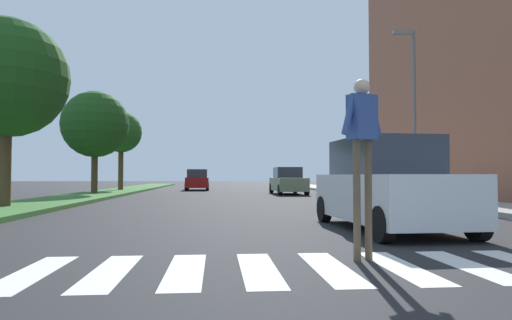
{
  "coord_description": "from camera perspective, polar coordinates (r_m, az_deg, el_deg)",
  "views": [
    {
      "loc": [
        -0.98,
        1.08,
        1.16
      ],
      "look_at": [
        0.68,
        20.36,
        1.81
      ],
      "focal_mm": 32.52,
      "sensor_mm": 36.0,
      "label": 1
    }
  ],
  "objects": [
    {
      "name": "tree_distant",
      "position": [
        34.71,
        -16.26,
        3.26
      ],
      "size": [
        2.94,
        2.94,
        5.61
      ],
      "color": "#4C3823",
      "rests_on": "median_strip"
    },
    {
      "name": "crosswalk",
      "position": [
        5.94,
        4.81,
        -13.14
      ],
      "size": [
        6.75,
        2.2,
        0.01
      ],
      "color": "silver",
      "rests_on": "ground_plane"
    },
    {
      "name": "tree_far",
      "position": [
        28.13,
        -19.19,
        4.14
      ],
      "size": [
        3.79,
        3.79,
        5.84
      ],
      "color": "#4C3823",
      "rests_on": "median_strip"
    },
    {
      "name": "median_strip",
      "position": [
        27.76,
        -18.95,
        -4.06
      ],
      "size": [
        3.11,
        64.0,
        0.15
      ],
      "primitive_type": "cube",
      "color": "#386B2D",
      "rests_on": "ground_plane"
    },
    {
      "name": "sidewalk_right",
      "position": [
        28.49,
        14.14,
        -4.05
      ],
      "size": [
        3.0,
        64.0,
        0.15
      ],
      "primitive_type": "cube",
      "color": "#9E9991",
      "rests_on": "ground_plane"
    },
    {
      "name": "sedan_midblock",
      "position": [
        28.97,
        3.95,
        -2.67
      ],
      "size": [
        1.88,
        4.56,
        1.68
      ],
      "color": "gray",
      "rests_on": "ground_plane"
    },
    {
      "name": "sedan_distant",
      "position": [
        37.26,
        -7.24,
        -2.51
      ],
      "size": [
        1.92,
        4.41,
        1.65
      ],
      "color": "maroon",
      "rests_on": "ground_plane"
    },
    {
      "name": "suv_crossing",
      "position": [
        10.36,
        15.7,
        -3.12
      ],
      "size": [
        2.14,
        4.68,
        1.97
      ],
      "color": "silver",
      "rests_on": "ground_plane"
    },
    {
      "name": "pedestrian_performer",
      "position": [
        6.53,
        12.93,
        2.54
      ],
      "size": [
        0.7,
        0.43,
        2.49
      ],
      "color": "brown",
      "rests_on": "ground_plane"
    },
    {
      "name": "street_lamp_right",
      "position": [
        21.93,
        18.65,
        7.19
      ],
      "size": [
        1.02,
        0.24,
        7.5
      ],
      "color": "slate",
      "rests_on": "sidewalk_right"
    },
    {
      "name": "ground_plane",
      "position": [
        28.96,
        -2.98,
        -4.22
      ],
      "size": [
        140.0,
        140.0,
        0.0
      ],
      "primitive_type": "plane",
      "color": "#262628"
    },
    {
      "name": "tree_mid",
      "position": [
        17.76,
        -28.3,
        8.86
      ],
      "size": [
        3.99,
        3.99,
        6.27
      ],
      "color": "#4C3823",
      "rests_on": "median_strip"
    }
  ]
}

